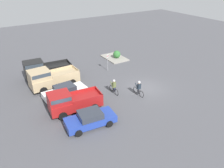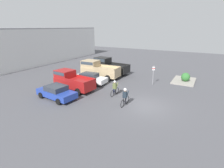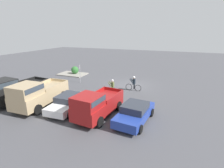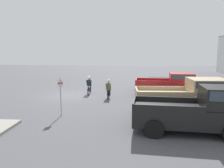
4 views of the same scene
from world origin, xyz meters
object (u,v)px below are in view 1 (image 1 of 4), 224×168
at_px(sedan_1, 65,91).
at_px(pickup_truck_0, 71,101).
at_px(pickup_truck_1, 50,78).
at_px(pickup_truck_2, 43,69).
at_px(cyclist_0, 114,86).
at_px(fire_lane_sign, 108,61).
at_px(shrub, 117,54).
at_px(sedan_0, 90,119).
at_px(cyclist_1, 139,88).

bearing_deg(sedan_1, pickup_truck_0, 170.91).
bearing_deg(pickup_truck_1, pickup_truck_2, -1.52).
relative_size(cyclist_0, fire_lane_sign, 0.74).
distance_m(sedan_1, fire_lane_sign, 7.94).
height_order(pickup_truck_1, pickup_truck_2, pickup_truck_1).
bearing_deg(fire_lane_sign, shrub, -48.14).
bearing_deg(sedan_0, cyclist_1, -74.08).
distance_m(pickup_truck_0, shrub, 14.30).
relative_size(pickup_truck_0, cyclist_0, 2.85).
height_order(sedan_0, pickup_truck_1, pickup_truck_1).
xyz_separation_m(cyclist_1, fire_lane_sign, (7.07, -0.47, 0.57)).
xyz_separation_m(sedan_0, cyclist_0, (3.60, -4.63, 0.14)).
bearing_deg(pickup_truck_1, sedan_0, -175.59).
relative_size(sedan_0, shrub, 4.00).
bearing_deg(sedan_0, pickup_truck_1, 4.41).
distance_m(sedan_0, pickup_truck_2, 11.27).
bearing_deg(pickup_truck_0, cyclist_1, -97.64).
bearing_deg(sedan_1, pickup_truck_2, 4.92).
distance_m(pickup_truck_2, shrub, 11.07).
bearing_deg(pickup_truck_2, pickup_truck_1, 178.48).
bearing_deg(pickup_truck_2, pickup_truck_0, -179.70).
relative_size(sedan_1, shrub, 4.14).
height_order(sedan_0, pickup_truck_2, pickup_truck_2).
height_order(pickup_truck_2, shrub, pickup_truck_2).
bearing_deg(cyclist_1, fire_lane_sign, -3.78).
bearing_deg(pickup_truck_2, fire_lane_sign, -106.66).
distance_m(pickup_truck_0, sedan_1, 2.83).
relative_size(pickup_truck_1, shrub, 4.95).
height_order(cyclist_1, fire_lane_sign, fire_lane_sign).
xyz_separation_m(sedan_1, pickup_truck_1, (2.78, 0.56, 0.53)).
relative_size(pickup_truck_0, fire_lane_sign, 2.11).
bearing_deg(sedan_1, shrub, -58.79).
distance_m(pickup_truck_2, cyclist_0, 9.25).
distance_m(pickup_truck_1, pickup_truck_2, 2.86).
xyz_separation_m(pickup_truck_1, cyclist_0, (-4.78, -5.28, -0.38)).
xyz_separation_m(cyclist_0, shrub, (8.39, -5.83, -0.12)).
xyz_separation_m(sedan_0, shrub, (11.99, -10.46, 0.02)).
distance_m(cyclist_0, cyclist_1, 2.62).
height_order(sedan_0, cyclist_1, cyclist_1).
height_order(pickup_truck_1, cyclist_1, pickup_truck_1).
distance_m(sedan_0, shrub, 15.91).
bearing_deg(sedan_0, shrub, -41.10).
distance_m(cyclist_1, fire_lane_sign, 7.11).
distance_m(sedan_0, pickup_truck_1, 8.42).
bearing_deg(pickup_truck_1, shrub, -72.01).
distance_m(sedan_0, fire_lane_sign, 11.44).
bearing_deg(sedan_0, cyclist_0, -52.12).
distance_m(sedan_1, cyclist_1, 7.66).
relative_size(cyclist_0, shrub, 1.60).
relative_size(pickup_truck_1, pickup_truck_2, 0.97).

